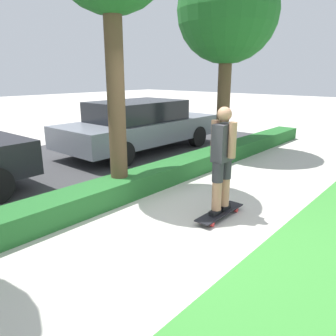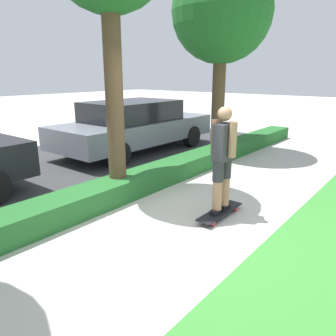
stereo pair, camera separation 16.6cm
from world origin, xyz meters
The scene contains 7 objects.
ground_plane centered at (0.00, 0.00, 0.00)m, with size 60.00×60.00×0.00m, color #BCB7AD.
street_asphalt centered at (0.00, 4.20, 0.00)m, with size 15.07×5.00×0.01m.
hedge_row centered at (0.00, 1.60, 0.18)m, with size 15.07×0.60×0.36m.
skateboard centered at (0.55, -0.15, 0.08)m, with size 0.99×0.24×0.09m.
skater_person centered at (0.55, -0.15, 0.93)m, with size 0.48×0.40×1.57m.
tree_far centered at (4.03, 2.01, 3.50)m, with size 2.46×2.46×4.78m.
parked_car_middle centered at (2.91, 3.96, 0.73)m, with size 4.74×1.97×1.39m.
Camera 1 is at (-3.40, -2.55, 2.09)m, focal length 35.00 mm.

